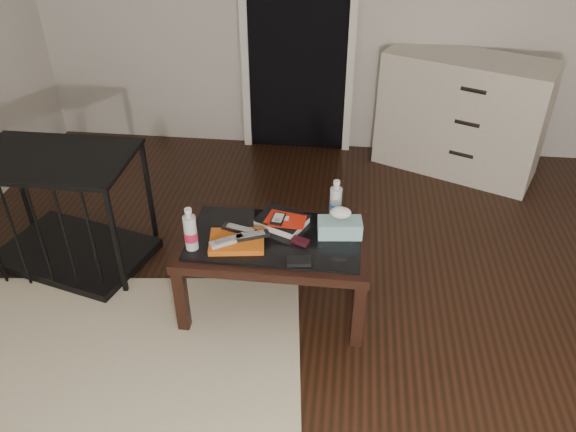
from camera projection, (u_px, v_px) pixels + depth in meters
The scene contains 19 objects.
ground at pixel (326, 372), 2.79m from camera, with size 5.00×5.00×0.00m, color black.
room_shell at pixel (344, 47), 1.88m from camera, with size 5.00×5.00×5.00m.
doorway at pixel (298, 25), 4.29m from camera, with size 0.90×0.08×2.07m.
coffee_table at pixel (275, 246), 2.99m from camera, with size 1.00×0.60×0.46m.
rug at pixel (96, 379), 2.75m from camera, with size 2.00×1.50×0.01m, color #BBAB91.
dresser at pixel (461, 115), 4.29m from camera, with size 1.30×0.95×0.90m.
pet_crate at pixel (69, 227), 3.43m from camera, with size 1.02×0.81×0.71m.
magazines at pixel (237, 241), 2.89m from camera, with size 0.28×0.21×0.03m, color #C95512.
remote_silver at pixel (229, 240), 2.86m from camera, with size 0.20×0.05×0.02m, color #ABAAAF.
remote_black_front at pixel (250, 236), 2.89m from camera, with size 0.20×0.05×0.02m, color black.
remote_black_back at pixel (240, 229), 2.94m from camera, with size 0.20×0.05×0.02m, color black.
textbook at pixel (282, 221), 3.03m from camera, with size 0.25×0.20×0.05m, color black.
dvd_mailers at pixel (284, 219), 3.01m from camera, with size 0.19×0.14×0.01m, color red.
ipod at pixel (278, 219), 2.99m from camera, with size 0.06×0.10×0.02m, color black.
flip_phone at pixel (300, 241), 2.90m from camera, with size 0.09×0.05×0.02m, color black.
wallet at pixel (299, 261), 2.77m from camera, with size 0.12×0.07×0.02m, color black.
water_bottle_left at pixel (190, 229), 2.81m from camera, with size 0.07×0.07×0.24m, color #B6BCC1.
water_bottle_right at pixel (336, 200), 3.03m from camera, with size 0.07×0.07×0.24m, color silver.
tissue_box at pixel (340, 228), 2.94m from camera, with size 0.23×0.12×0.09m, color teal.
Camera 1 is at (0.03, -1.89, 2.20)m, focal length 35.00 mm.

